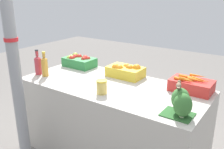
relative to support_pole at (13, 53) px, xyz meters
name	(u,v)px	position (x,y,z in m)	size (l,w,h in m)	color
market_table	(112,121)	(0.53, 0.66, -0.76)	(1.78, 0.80, 0.78)	#B7B2A8
support_pole	(13,53)	(0.00, 0.00, 0.00)	(0.11, 0.11, 2.29)	gray
apple_crate	(79,61)	(-0.13, 0.92, -0.30)	(0.36, 0.23, 0.14)	#2D8442
orange_crate	(126,71)	(0.52, 0.92, -0.30)	(0.36, 0.23, 0.15)	gold
carrot_crate	(191,85)	(1.20, 0.92, -0.31)	(0.36, 0.23, 0.14)	red
broccoli_pile	(182,103)	(1.29, 0.43, -0.27)	(0.22, 0.19, 0.20)	#2D602D
juice_bottle_ruby	(38,64)	(-0.29, 0.46, -0.26)	(0.07, 0.07, 0.27)	#B2333D
juice_bottle_amber	(45,66)	(-0.18, 0.46, -0.26)	(0.07, 0.07, 0.26)	gold
pickle_jar	(102,87)	(0.58, 0.43, -0.30)	(0.09, 0.09, 0.12)	#DBBC56
sparrow_bird	(179,85)	(1.25, 0.44, -0.14)	(0.06, 0.13, 0.05)	#4C3D2D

